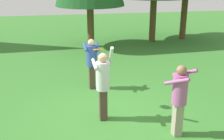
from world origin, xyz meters
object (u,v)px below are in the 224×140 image
object	(u,v)px
person_bystander	(179,95)
frisbee	(98,50)
person_catcher	(92,60)
person_thrower	(103,81)

from	to	relation	value
person_bystander	frisbee	xyz separation A→B (m)	(-1.56, 1.79, 0.66)
person_catcher	frisbee	bearing A→B (deg)	-0.00
person_thrower	person_bystander	world-z (taller)	person_thrower
person_thrower	person_catcher	xyz separation A→B (m)	(-0.02, 2.12, -0.09)
person_thrower	person_catcher	distance (m)	2.12
person_thrower	person_bystander	bearing A→B (deg)	-124.23
person_catcher	person_bystander	distance (m)	3.56
person_bystander	frisbee	world-z (taller)	frisbee
person_catcher	frisbee	size ratio (longest dim) A/B	6.05
person_bystander	frisbee	bearing A→B (deg)	0.00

